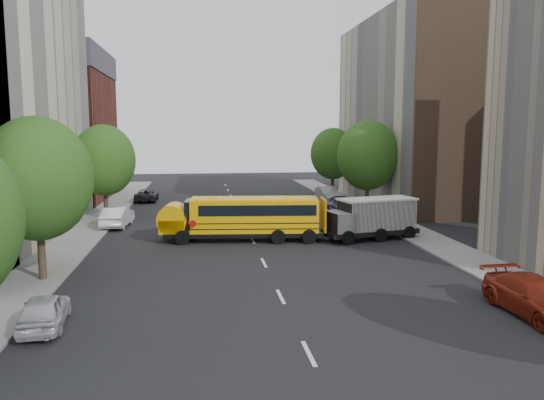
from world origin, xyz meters
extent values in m
plane|color=black|center=(0.00, 0.00, 0.00)|extent=(120.00, 120.00, 0.00)
cube|color=slate|center=(-11.50, 5.00, 0.06)|extent=(3.00, 80.00, 0.12)
cube|color=slate|center=(11.50, 5.00, 0.06)|extent=(3.00, 80.00, 0.12)
cube|color=silver|center=(0.00, 10.00, 0.01)|extent=(0.15, 64.00, 0.01)
cube|color=maroon|center=(-18.00, 28.00, 6.50)|extent=(10.00, 15.00, 13.00)
cube|color=#C2B297|center=(18.00, 20.00, 9.00)|extent=(10.00, 22.00, 18.00)
cube|color=brown|center=(18.00, 9.00, 9.00)|extent=(10.10, 0.30, 18.00)
cylinder|color=yellow|center=(28.00, 28.00, 17.50)|extent=(1.00, 1.00, 35.00)
cylinder|color=#38281C|center=(-11.00, -4.00, 1.44)|extent=(0.36, 0.36, 2.88)
ellipsoid|color=#134814|center=(-11.00, -4.00, 4.96)|extent=(5.12, 5.12, 5.89)
cylinder|color=#38281C|center=(-11.00, 14.00, 1.40)|extent=(0.36, 0.36, 2.81)
ellipsoid|color=#134814|center=(-11.00, 14.00, 4.84)|extent=(4.99, 4.99, 5.74)
cylinder|color=#38281C|center=(11.00, 14.00, 1.48)|extent=(0.36, 0.36, 2.95)
ellipsoid|color=#134814|center=(11.00, 14.00, 5.08)|extent=(5.25, 5.25, 6.04)
cylinder|color=#38281C|center=(11.00, 26.00, 1.37)|extent=(0.36, 0.36, 2.74)
ellipsoid|color=#134814|center=(11.00, 26.00, 4.71)|extent=(4.86, 4.86, 5.59)
cube|color=black|center=(-0.57, 4.18, 0.50)|extent=(10.45, 3.33, 0.28)
cube|color=#FCB105|center=(0.07, 4.11, 1.70)|extent=(8.44, 3.09, 2.11)
cube|color=#FCB105|center=(-4.77, 4.59, 1.05)|extent=(1.85, 2.26, 0.92)
cube|color=black|center=(-3.81, 4.49, 2.16)|extent=(0.66, 2.14, 1.10)
cube|color=#FCB105|center=(0.07, 4.11, 2.77)|extent=(8.42, 2.90, 0.13)
cube|color=black|center=(0.25, 4.10, 2.16)|extent=(7.71, 3.07, 0.69)
cube|color=black|center=(0.07, 4.11, 0.96)|extent=(8.45, 3.14, 0.06)
cube|color=black|center=(0.07, 4.11, 1.33)|extent=(8.45, 3.14, 0.06)
cube|color=#FCB105|center=(4.23, 3.71, 1.70)|extent=(0.36, 2.30, 2.11)
cube|color=#FCB105|center=(-2.39, 4.36, 2.86)|extent=(0.60, 0.60, 0.09)
cube|color=#FCB105|center=(2.17, 3.91, 2.86)|extent=(0.60, 0.60, 0.09)
cylinder|color=#FCB105|center=(-4.77, 4.59, 1.51)|extent=(2.12, 2.29, 1.93)
cylinder|color=red|center=(-3.61, 3.23, 1.38)|extent=(0.46, 0.08, 0.46)
cylinder|color=black|center=(-4.24, 3.38, 0.46)|extent=(0.94, 0.36, 0.92)
cylinder|color=black|center=(-4.02, 5.67, 0.46)|extent=(0.94, 0.36, 0.92)
cylinder|color=black|center=(1.33, 2.84, 0.46)|extent=(0.94, 0.36, 0.92)
cylinder|color=black|center=(1.55, 5.12, 0.46)|extent=(0.94, 0.36, 0.92)
cylinder|color=black|center=(3.16, 2.66, 0.46)|extent=(0.94, 0.36, 0.92)
cylinder|color=black|center=(3.38, 4.94, 0.46)|extent=(0.94, 0.36, 0.92)
cube|color=black|center=(7.79, 3.40, 0.54)|extent=(6.74, 3.53, 0.32)
cube|color=silver|center=(8.31, 3.52, 1.66)|extent=(5.26, 3.09, 1.93)
cube|color=silver|center=(5.49, 2.87, 1.34)|extent=(1.92, 2.32, 1.29)
cube|color=silver|center=(8.31, 3.52, 2.68)|extent=(5.49, 3.24, 0.13)
cylinder|color=black|center=(5.73, 1.83, 0.45)|extent=(0.94, 0.46, 0.90)
cylinder|color=black|center=(5.25, 3.92, 0.45)|extent=(0.94, 0.46, 0.90)
cylinder|color=black|center=(8.23, 2.40, 0.45)|extent=(0.94, 0.46, 0.90)
cylinder|color=black|center=(7.76, 4.49, 0.45)|extent=(0.94, 0.46, 0.90)
cylinder|color=black|center=(10.53, 2.93, 0.45)|extent=(0.94, 0.46, 0.90)
cylinder|color=black|center=(10.05, 5.02, 0.45)|extent=(0.94, 0.46, 0.90)
imported|color=silver|center=(-9.18, -10.39, 0.64)|extent=(1.86, 3.90, 1.28)
imported|color=white|center=(-9.60, 10.46, 0.76)|extent=(2.02, 4.77, 1.53)
imported|color=black|center=(-8.80, 24.88, 0.64)|extent=(2.17, 4.63, 1.28)
imported|color=maroon|center=(9.51, -11.71, 0.75)|extent=(2.25, 5.20, 1.49)
imported|color=#3C3761|center=(8.80, 14.02, 0.80)|extent=(2.12, 4.79, 1.60)
imported|color=gray|center=(9.60, 22.52, 0.76)|extent=(1.79, 4.65, 1.51)
camera|label=1|loc=(-3.44, -30.14, 7.23)|focal=35.00mm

